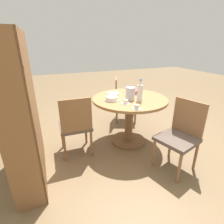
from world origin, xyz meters
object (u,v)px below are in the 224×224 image
at_px(chair_b, 180,134).
at_px(cake_second, 112,99).
at_px(chair_c, 123,98).
at_px(bookshelf, 24,116).
at_px(coffee_pot, 130,93).
at_px(cup_b, 126,102).
at_px(cup_a, 137,107).
at_px(chair_a, 76,125).
at_px(water_bottle, 140,93).
at_px(cake_main, 133,92).

bearing_deg(chair_b, cake_second, -158.16).
distance_m(chair_c, bookshelf, 1.99).
bearing_deg(chair_b, coffee_pot, -170.68).
relative_size(chair_c, bookshelf, 0.54).
bearing_deg(cup_b, cup_a, -170.26).
distance_m(chair_a, water_bottle, 0.98).
xyz_separation_m(cake_main, cup_a, (-0.64, 0.29, -0.01)).
bearing_deg(water_bottle, coffee_pot, 32.84).
bearing_deg(coffee_pot, chair_b, -154.36).
xyz_separation_m(chair_c, water_bottle, (-1.00, 0.23, 0.40)).
height_order(bookshelf, cake_second, bookshelf).
relative_size(chair_a, cake_main, 3.48).
distance_m(chair_b, bookshelf, 1.80).
bearing_deg(bookshelf, cup_b, 91.03).
bearing_deg(cake_second, chair_a, 91.16).
relative_size(chair_b, coffee_pot, 3.92).
relative_size(coffee_pot, cup_a, 1.87).
bearing_deg(cake_second, water_bottle, -118.33).
bearing_deg(chair_a, cake_second, -176.94).
xyz_separation_m(cake_main, cup_b, (-0.41, 0.33, -0.01)).
bearing_deg(cake_main, cake_second, 115.37).
height_order(chair_b, water_bottle, water_bottle).
xyz_separation_m(chair_a, cup_a, (-0.41, -0.69, 0.30)).
height_order(chair_a, coffee_pot, coffee_pot).
height_order(chair_b, coffee_pot, coffee_pot).
relative_size(bookshelf, cup_b, 13.63).
bearing_deg(water_bottle, cup_b, 93.82).
bearing_deg(cup_b, coffee_pot, -44.33).
distance_m(coffee_pot, water_bottle, 0.15).
bearing_deg(water_bottle, chair_a, 78.82).
bearing_deg(cake_second, bookshelf, 101.30).
distance_m(chair_c, cake_second, 1.04).
height_order(chair_b, cake_second, chair_b).
xyz_separation_m(chair_b, cake_main, (0.97, 0.14, 0.30)).
bearing_deg(chair_c, bookshelf, 144.78).
xyz_separation_m(chair_a, water_bottle, (-0.17, -0.87, 0.40)).
bearing_deg(chair_c, coffee_pot, -176.48).
xyz_separation_m(chair_c, bookshelf, (-1.04, 1.67, 0.31)).
height_order(chair_c, cup_a, chair_c).
bearing_deg(coffee_pot, bookshelf, 96.80).
height_order(water_bottle, cup_a, water_bottle).
xyz_separation_m(water_bottle, cup_b, (-0.01, 0.22, -0.10)).
xyz_separation_m(water_bottle, cup_a, (-0.24, 0.18, -0.10)).
bearing_deg(chair_a, coffee_pot, 178.51).
relative_size(coffee_pot, water_bottle, 0.71).
relative_size(chair_b, chair_c, 1.00).
relative_size(chair_a, cup_a, 7.34).
bearing_deg(coffee_pot, chair_a, 86.61).
bearing_deg(bookshelf, chair_c, 121.83).
height_order(water_bottle, cake_second, water_bottle).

